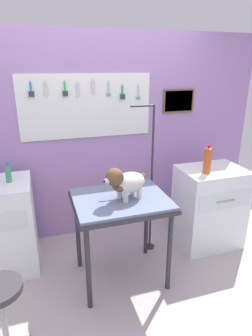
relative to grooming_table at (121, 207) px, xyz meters
The scene contains 9 objects.
ground 0.84m from the grooming_table, 95.49° to the right, with size 4.40×4.00×0.04m, color #B6ABA7.
rear_wall_panel 1.03m from the grooming_table, 91.78° to the left, with size 4.00×0.11×2.30m.
grooming_table is the anchor object (origin of this frame).
grooming_arm 0.56m from the grooming_table, 39.66° to the left, with size 0.30×0.11×1.59m.
dog 0.26m from the grooming_table, 58.97° to the right, with size 0.42×0.28×0.31m.
cabinet_right 1.17m from the grooming_table, 13.42° to the left, with size 0.68×0.54×0.90m.
stool 1.16m from the grooming_table, 151.14° to the right, with size 0.31×0.31×0.62m.
conditioner_bottle 1.09m from the grooming_table, 152.26° to the left, with size 0.05×0.05×0.20m.
soda_bottle 1.03m from the grooming_table, 10.59° to the left, with size 0.08×0.08×0.30m.
Camera 1 is at (-0.61, -1.84, 1.95)m, focal length 30.50 mm.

